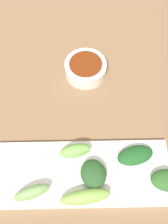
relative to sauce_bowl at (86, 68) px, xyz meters
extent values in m
cube|color=brown|center=(0.15, -0.03, -0.03)|extent=(2.10, 2.10, 0.02)
cylinder|color=silver|center=(0.00, 0.00, 0.00)|extent=(0.10, 0.10, 0.04)
cylinder|color=maroon|center=(0.00, 0.00, 0.00)|extent=(0.08, 0.08, 0.03)
cube|color=white|center=(0.26, -0.01, -0.01)|extent=(0.13, 0.36, 0.01)
ellipsoid|color=#6DB74A|center=(0.22, -0.03, 0.01)|extent=(0.04, 0.07, 0.03)
ellipsoid|color=#71A159|center=(0.30, -0.11, 0.01)|extent=(0.04, 0.07, 0.03)
ellipsoid|color=#2A5B23|center=(0.28, 0.15, 0.00)|extent=(0.05, 0.07, 0.02)
ellipsoid|color=#1B5120|center=(0.23, 0.10, 0.00)|extent=(0.06, 0.08, 0.02)
ellipsoid|color=#244C22|center=(0.26, 0.01, 0.01)|extent=(0.07, 0.07, 0.03)
ellipsoid|color=#7AA947|center=(0.31, -0.01, 0.01)|extent=(0.04, 0.10, 0.03)
camera|label=1|loc=(0.39, -0.01, 0.50)|focal=40.58mm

